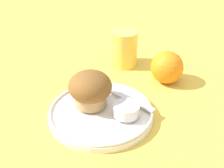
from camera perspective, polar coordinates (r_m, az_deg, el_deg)
ground_plane at (r=0.70m, az=-2.75°, el=-4.89°), size 3.00×3.00×0.00m
plate at (r=0.67m, az=-2.03°, el=-5.29°), size 0.23×0.23×0.02m
muffin at (r=0.66m, az=-4.00°, el=-0.88°), size 0.09×0.09×0.08m
cream_ramekin at (r=0.64m, az=2.48°, el=-4.80°), size 0.06×0.06×0.02m
berry_pair at (r=0.71m, az=-2.08°, el=-1.34°), size 0.03×0.01×0.01m
butter_knife at (r=0.71m, az=1.86°, el=-2.10°), size 0.17×0.05×0.00m
orange_fruit at (r=0.79m, az=10.03°, el=3.03°), size 0.08×0.08×0.08m
juice_glass at (r=0.86m, az=2.16°, el=6.58°), size 0.08×0.08×0.10m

